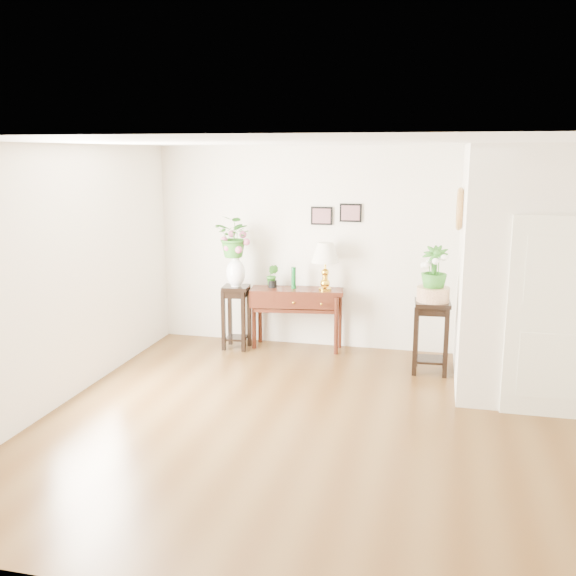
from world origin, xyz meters
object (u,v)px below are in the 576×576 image
(console_table, at_px, (297,319))
(plant_stand_a, at_px, (236,317))
(plant_stand_b, at_px, (431,337))
(table_lamp, at_px, (325,265))

(console_table, bearing_deg, plant_stand_a, -174.40)
(plant_stand_a, xyz_separation_m, plant_stand_b, (2.67, -0.39, 0.01))
(table_lamp, relative_size, plant_stand_a, 0.74)
(table_lamp, xyz_separation_m, plant_stand_a, (-1.22, -0.20, -0.76))
(console_table, bearing_deg, table_lamp, -8.05)
(console_table, height_order, table_lamp, table_lamp)
(plant_stand_a, bearing_deg, table_lamp, 9.34)
(table_lamp, height_order, plant_stand_b, table_lamp)
(table_lamp, bearing_deg, console_table, 180.00)
(table_lamp, relative_size, plant_stand_b, 0.73)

